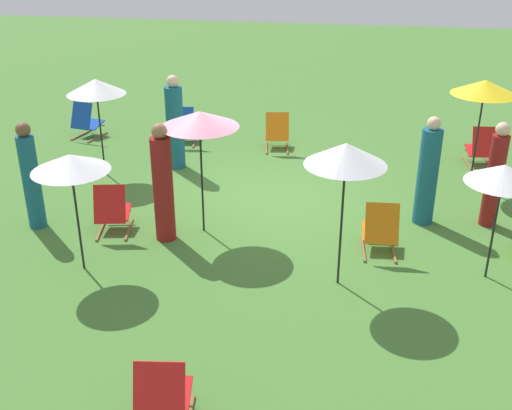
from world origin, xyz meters
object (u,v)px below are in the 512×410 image
person_2 (495,177)px  person_0 (163,186)px  deckchair_8 (380,230)px  umbrella_5 (200,119)px  deckchair_7 (86,122)px  person_3 (31,178)px  deckchair_0 (184,127)px  deckchair_10 (163,398)px  umbrella_3 (70,163)px  deckchair_3 (277,133)px  umbrella_1 (504,174)px  deckchair_1 (482,148)px  deckchair_9 (112,211)px  umbrella_0 (96,87)px  person_1 (428,174)px  umbrella_2 (485,88)px  umbrella_4 (346,154)px  person_4 (175,125)px

person_2 → person_0: bearing=132.6°
deckchair_8 → umbrella_5: size_ratio=0.43×
deckchair_7 → person_3: size_ratio=0.49×
deckchair_0 → deckchair_10: bearing=94.9°
umbrella_3 → deckchair_3: bearing=-110.2°
umbrella_1 → person_2: size_ratio=0.97×
deckchair_7 → person_0: person_0 is taller
deckchair_1 → deckchair_9: size_ratio=0.99×
deckchair_7 → deckchair_9: same height
umbrella_0 → person_1: 6.07m
deckchair_1 → deckchair_9: same height
deckchair_1 → person_3: size_ratio=0.48×
deckchair_9 → umbrella_3: umbrella_3 is taller
umbrella_2 → person_3: size_ratio=1.14×
umbrella_2 → umbrella_5: bearing=30.7°
deckchair_8 → deckchair_9: bearing=-4.2°
deckchair_8 → umbrella_5: 3.10m
umbrella_1 → umbrella_5: (4.19, -0.68, 0.30)m
deckchair_8 → umbrella_1: 1.91m
deckchair_3 → deckchair_10: same height
deckchair_10 → umbrella_4: size_ratio=0.42×
umbrella_4 → person_4: (3.39, -3.79, -0.99)m
umbrella_2 → person_4: (5.61, 0.02, -0.98)m
person_3 → deckchair_8: bearing=1.0°
deckchair_10 → umbrella_3: umbrella_3 is taller
umbrella_2 → person_0: (4.91, 2.96, -0.96)m
umbrella_2 → person_2: umbrella_2 is taller
person_2 → umbrella_1: bearing=-161.8°
person_2 → umbrella_5: bearing=130.0°
person_4 → person_3: bearing=-35.8°
deckchair_1 → person_4: 6.04m
deckchair_9 → deckchair_10: size_ratio=1.01×
deckchair_0 → deckchair_7: size_ratio=0.99×
deckchair_1 → deckchair_3: bearing=-10.4°
person_0 → umbrella_0: bearing=-163.7°
deckchair_1 → umbrella_3: umbrella_3 is taller
deckchair_9 → deckchair_10: 4.35m
deckchair_9 → umbrella_5: size_ratio=0.43×
umbrella_4 → umbrella_5: (2.18, -1.20, -0.03)m
umbrella_5 → person_4: umbrella_5 is taller
deckchair_1 → deckchair_7: (8.41, -0.29, 0.00)m
deckchair_3 → umbrella_1: umbrella_1 is taller
umbrella_0 → umbrella_4: bearing=145.6°
deckchair_3 → deckchair_9: same height
person_0 → deckchair_10: bearing=-6.4°
umbrella_0 → deckchair_0: bearing=-117.1°
deckchair_8 → person_3: size_ratio=0.48×
deckchair_7 → person_1: size_ratio=0.47×
umbrella_5 → person_1: umbrella_5 is taller
umbrella_3 → umbrella_5: size_ratio=0.88×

